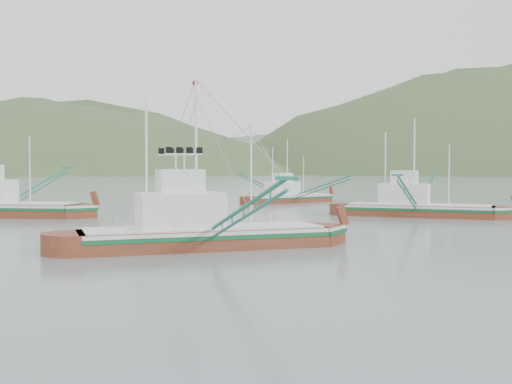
{
  "coord_description": "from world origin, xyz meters",
  "views": [
    {
      "loc": [
        3.91,
        -37.11,
        4.96
      ],
      "look_at": [
        0.0,
        6.0,
        3.2
      ],
      "focal_mm": 45.0,
      "sensor_mm": 36.0,
      "label": 1
    }
  ],
  "objects": [
    {
      "name": "bg_boat_far",
      "position": [
        0.55,
        49.65,
        1.98
      ],
      "size": [
        18.51,
        19.4,
        9.23
      ],
      "rotation": [
        0.0,
        0.0,
        0.74
      ],
      "color": "#632814",
      "rests_on": "ground"
    },
    {
      "name": "bg_boat_right",
      "position": [
        14.03,
        26.84,
        1.96
      ],
      "size": [
        14.61,
        24.98,
        10.36
      ],
      "rotation": [
        0.0,
        0.0,
        -0.29
      ],
      "color": "#632814",
      "rests_on": "ground"
    },
    {
      "name": "main_boat",
      "position": [
        -2.78,
        0.93,
        2.24
      ],
      "size": [
        15.2,
        25.61,
        10.91
      ],
      "rotation": [
        0.0,
        0.0,
        0.42
      ],
      "color": "#632814",
      "rests_on": "ground"
    },
    {
      "name": "headland_left",
      "position": [
        -180.0,
        360.0,
        0.0
      ],
      "size": [
        448.0,
        308.0,
        210.0
      ],
      "primitive_type": "ellipsoid",
      "color": "#3C552B",
      "rests_on": "ground"
    },
    {
      "name": "ground",
      "position": [
        0.0,
        0.0,
        0.0
      ],
      "size": [
        1200.0,
        1200.0,
        0.0
      ],
      "primitive_type": "plane",
      "color": "slate",
      "rests_on": "ground"
    },
    {
      "name": "ridge_distant",
      "position": [
        30.0,
        560.0,
        0.0
      ],
      "size": [
        960.0,
        400.0,
        240.0
      ],
      "primitive_type": "ellipsoid",
      "color": "slate",
      "rests_on": "ground"
    }
  ]
}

